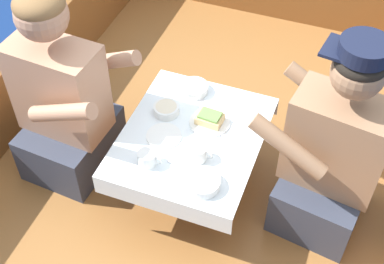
{
  "coord_description": "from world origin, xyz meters",
  "views": [
    {
      "loc": [
        0.57,
        -1.6,
        2.42
      ],
      "look_at": [
        0.0,
        -0.09,
        0.71
      ],
      "focal_mm": 50.0,
      "sensor_mm": 36.0,
      "label": 1
    }
  ],
  "objects_px": {
    "coffee_cup_starboard": "(147,158)",
    "person_starboard": "(332,156)",
    "person_port": "(63,102)",
    "sandwich": "(210,118)",
    "coffee_cup_port": "(199,153)"
  },
  "relations": [
    {
      "from": "person_port",
      "to": "coffee_cup_starboard",
      "type": "xyz_separation_m",
      "value": [
        0.49,
        -0.16,
        -0.02
      ]
    },
    {
      "from": "person_port",
      "to": "coffee_cup_port",
      "type": "relative_size",
      "value": 9.7
    },
    {
      "from": "sandwich",
      "to": "person_starboard",
      "type": "bearing_deg",
      "value": -3.61
    },
    {
      "from": "sandwich",
      "to": "coffee_cup_starboard",
      "type": "relative_size",
      "value": 1.13
    },
    {
      "from": "coffee_cup_starboard",
      "to": "person_starboard",
      "type": "bearing_deg",
      "value": 21.27
    },
    {
      "from": "person_starboard",
      "to": "person_port",
      "type": "bearing_deg",
      "value": 14.39
    },
    {
      "from": "sandwich",
      "to": "coffee_cup_starboard",
      "type": "bearing_deg",
      "value": -117.76
    },
    {
      "from": "coffee_cup_port",
      "to": "coffee_cup_starboard",
      "type": "xyz_separation_m",
      "value": [
        -0.19,
        -0.1,
        -0.0
      ]
    },
    {
      "from": "coffee_cup_port",
      "to": "coffee_cup_starboard",
      "type": "height_order",
      "value": "coffee_cup_port"
    },
    {
      "from": "person_starboard",
      "to": "coffee_cup_starboard",
      "type": "bearing_deg",
      "value": 29.81
    },
    {
      "from": "person_starboard",
      "to": "coffee_cup_starboard",
      "type": "relative_size",
      "value": 9.21
    },
    {
      "from": "sandwich",
      "to": "coffee_cup_starboard",
      "type": "xyz_separation_m",
      "value": [
        -0.17,
        -0.32,
        0.0
      ]
    },
    {
      "from": "person_starboard",
      "to": "coffee_cup_starboard",
      "type": "height_order",
      "value": "person_starboard"
    },
    {
      "from": "person_port",
      "to": "person_starboard",
      "type": "relative_size",
      "value": 1.0
    },
    {
      "from": "coffee_cup_port",
      "to": "coffee_cup_starboard",
      "type": "distance_m",
      "value": 0.22
    }
  ]
}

